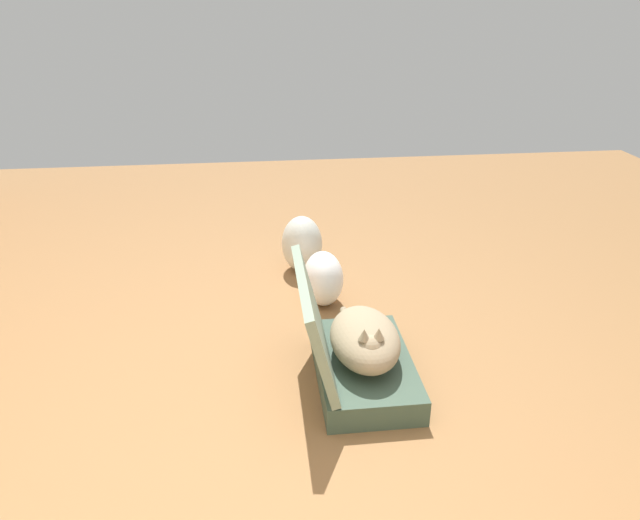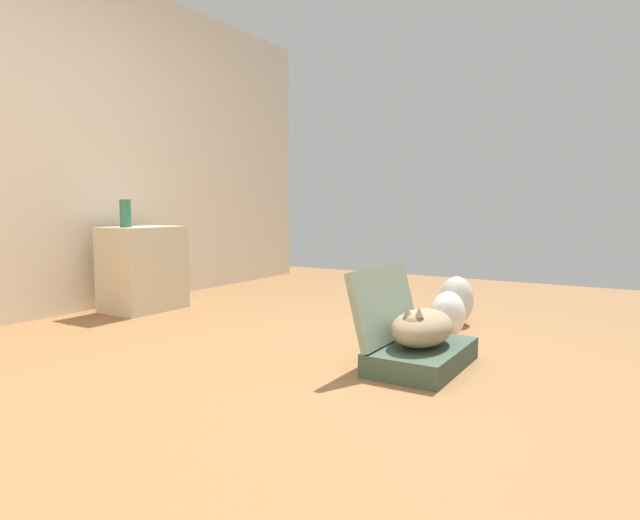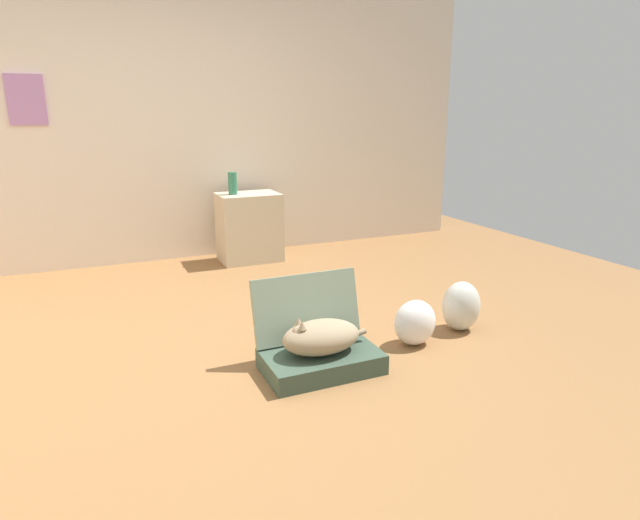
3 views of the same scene
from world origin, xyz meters
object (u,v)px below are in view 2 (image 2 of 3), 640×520
Objects in this scene: cat at (422,327)px; suitcase_base at (422,356)px; vase_tall at (126,213)px; plastic_bag_white at (448,315)px; side_table at (143,268)px; plastic_bag_clear at (456,300)px.

suitcase_base is at bearing -4.33° from cat.
suitcase_base is 2.50m from vase_tall.
cat reaches higher than suitcase_base.
side_table is (-0.36, 2.30, 0.18)m from plastic_bag_white.
side_table reaches higher than cat.
cat is 2.52× the size of vase_tall.
cat is 1.09m from plastic_bag_clear.
suitcase_base is 1.09m from plastic_bag_clear.
suitcase_base is at bearing -171.32° from plastic_bag_clear.
plastic_bag_white is (0.67, 0.09, 0.09)m from suitcase_base.
cat is at bearing -172.45° from plastic_bag_white.
side_table is at bearing 82.45° from cat.
vase_tall is (0.17, 2.39, 0.55)m from cat.
suitcase_base is at bearing -172.37° from plastic_bag_white.
plastic_bag_clear reaches higher than suitcase_base.
plastic_bag_clear is at bearing 8.62° from cat.
suitcase_base is 2.23× the size of plastic_bag_white.
plastic_bag_white is 0.41m from plastic_bag_clear.
suitcase_base is 2.42m from side_table.
suitcase_base is 0.15m from cat.
plastic_bag_white is 0.87× the size of plastic_bag_clear.
cat is 1.83× the size of plastic_bag_white.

